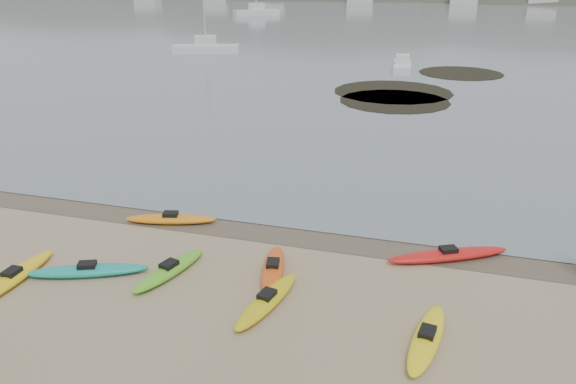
% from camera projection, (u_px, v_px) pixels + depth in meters
% --- Properties ---
extents(ground, '(600.00, 600.00, 0.00)m').
position_uv_depth(ground, '(288.00, 229.00, 21.33)').
color(ground, tan).
rests_on(ground, ground).
extents(wet_sand, '(60.00, 60.00, 0.00)m').
position_uv_depth(wet_sand, '(286.00, 232.00, 21.06)').
color(wet_sand, brown).
rests_on(wet_sand, ground).
extents(kayaks, '(20.35, 9.04, 0.34)m').
position_uv_depth(kayaks, '(274.00, 272.00, 17.98)').
color(kayaks, teal).
rests_on(kayaks, ground).
extents(kelp_mats, '(13.62, 21.35, 0.04)m').
position_uv_depth(kelp_mats, '(415.00, 89.00, 45.59)').
color(kelp_mats, black).
rests_on(kelp_mats, water).
extents(moored_boats, '(87.38, 89.60, 1.29)m').
position_uv_depth(moored_boats, '(446.00, 23.00, 92.64)').
color(moored_boats, silver).
rests_on(moored_boats, ground).
extents(far_hills, '(550.00, 135.00, 80.00)m').
position_uv_depth(far_hills, '(560.00, 47.00, 189.72)').
color(far_hills, '#384235').
rests_on(far_hills, ground).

